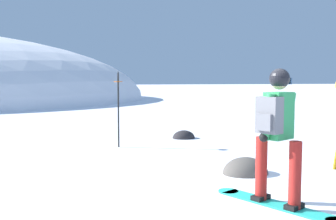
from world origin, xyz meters
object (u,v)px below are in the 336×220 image
Objects in this scene: rock_dark at (245,173)px; rock_small at (184,138)px; snowboarder_main at (277,133)px; piste_marker_near at (118,103)px.

rock_dark is 1.27× the size of rock_small.
rock_small is (1.14, 5.67, -0.92)m from snowboarder_main.
rock_dark is at bearing -67.00° from piste_marker_near.
snowboarder_main is 2.20× the size of rock_dark.
snowboarder_main is at bearing -101.39° from rock_small.
rock_dark is (0.57, 1.61, -0.92)m from snowboarder_main.
piste_marker_near is (-0.84, 4.92, 0.11)m from snowboarder_main.
rock_dark is 4.10m from rock_small.
snowboarder_main is at bearing -109.38° from rock_dark.
snowboarder_main is 2.79× the size of rock_small.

